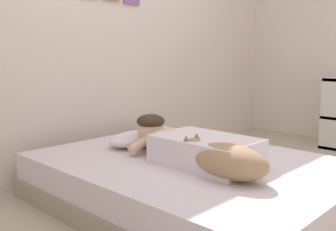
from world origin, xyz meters
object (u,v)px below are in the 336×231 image
Objects in this scene: bed at (191,182)px; pillow at (139,138)px; coffee_cup at (166,138)px; person_lying at (189,145)px; dog at (225,160)px; cell_phone at (235,154)px.

pillow is (0.03, 0.55, 0.21)m from bed.
person_lying is at bearing -119.68° from coffee_cup.
bed is 3.57× the size of dog.
cell_phone is at bearing -21.97° from person_lying.
pillow is 0.22m from coffee_cup.
person_lying is 0.37m from cell_phone.
cell_phone is at bearing 27.39° from dog.
bed is at bearing 153.90° from cell_phone.
dog is (-0.16, -0.38, 0.26)m from bed.
pillow reaches higher than bed.
dog is 0.93m from coffee_cup.
dog is 4.60× the size of coffee_cup.
person_lying reaches higher than bed.
coffee_cup is 0.61m from cell_phone.
person_lying is at bearing 71.66° from dog.
bed is at bearing 17.91° from person_lying.
coffee_cup reaches higher than cell_phone.
dog is 0.52m from cell_phone.
pillow reaches higher than cell_phone.
cell_phone is at bearing -83.98° from coffee_cup.
coffee_cup reaches higher than bed.
cell_phone is (0.46, 0.24, -0.10)m from dog.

